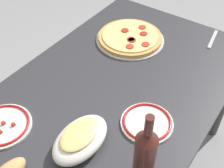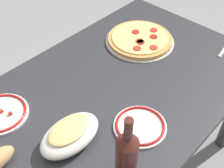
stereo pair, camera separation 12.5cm
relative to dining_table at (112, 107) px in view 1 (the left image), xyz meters
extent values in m
cube|color=#2D2D33|center=(0.00, 0.00, 0.10)|extent=(1.39, 0.84, 0.03)
cylinder|color=#33302D|center=(0.63, -0.36, -0.26)|extent=(0.07, 0.07, 0.67)
cylinder|color=#33302D|center=(0.63, 0.36, -0.26)|extent=(0.07, 0.07, 0.67)
cylinder|color=#B7B7BC|center=(0.35, 0.13, 0.11)|extent=(0.35, 0.35, 0.01)
cylinder|color=tan|center=(0.35, 0.13, 0.13)|extent=(0.32, 0.32, 0.02)
cylinder|color=#EACC75|center=(0.35, 0.13, 0.14)|extent=(0.28, 0.28, 0.01)
cylinder|color=maroon|center=(0.39, 0.08, 0.14)|extent=(0.04, 0.04, 0.00)
cylinder|color=#B22D1E|center=(0.44, 0.11, 0.14)|extent=(0.04, 0.04, 0.00)
cylinder|color=maroon|center=(0.36, 0.17, 0.14)|extent=(0.04, 0.04, 0.00)
cylinder|color=#B22D1E|center=(0.32, 0.02, 0.14)|extent=(0.04, 0.04, 0.00)
cylinder|color=maroon|center=(0.31, 0.10, 0.14)|extent=(0.04, 0.04, 0.00)
cylinder|color=#B22D1E|center=(0.26, 0.08, 0.14)|extent=(0.04, 0.04, 0.00)
cylinder|color=maroon|center=(0.31, 0.11, 0.14)|extent=(0.04, 0.04, 0.00)
ellipsoid|color=white|center=(-0.30, -0.07, 0.15)|extent=(0.24, 0.15, 0.07)
ellipsoid|color=#AD2819|center=(-0.30, -0.07, 0.16)|extent=(0.20, 0.12, 0.03)
ellipsoid|color=#EACC75|center=(-0.30, -0.07, 0.18)|extent=(0.17, 0.10, 0.02)
cylinder|color=#471E19|center=(-0.27, -0.31, 0.21)|extent=(0.07, 0.07, 0.19)
cone|color=#471E19|center=(-0.27, -0.31, 0.32)|extent=(0.07, 0.07, 0.03)
cylinder|color=#471E19|center=(-0.27, -0.31, 0.37)|extent=(0.03, 0.03, 0.07)
cylinder|color=white|center=(-0.40, 0.22, 0.12)|extent=(0.21, 0.21, 0.01)
torus|color=red|center=(-0.40, 0.22, 0.12)|extent=(0.20, 0.20, 0.01)
cube|color=#AD2819|center=(-0.38, 0.19, 0.13)|extent=(0.01, 0.01, 0.01)
cube|color=#AD2819|center=(-0.39, 0.22, 0.13)|extent=(0.01, 0.01, 0.01)
cube|color=#AD2819|center=(-0.43, 0.20, 0.13)|extent=(0.01, 0.01, 0.01)
cylinder|color=white|center=(-0.08, -0.22, 0.12)|extent=(0.20, 0.20, 0.01)
torus|color=red|center=(-0.08, -0.22, 0.12)|extent=(0.19, 0.19, 0.01)
cube|color=#B7B7BC|center=(0.59, -0.22, 0.11)|extent=(0.17, 0.04, 0.00)
camera|label=1|loc=(-0.74, -0.52, 1.01)|focal=48.08mm
camera|label=2|loc=(-0.66, -0.61, 1.01)|focal=48.08mm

